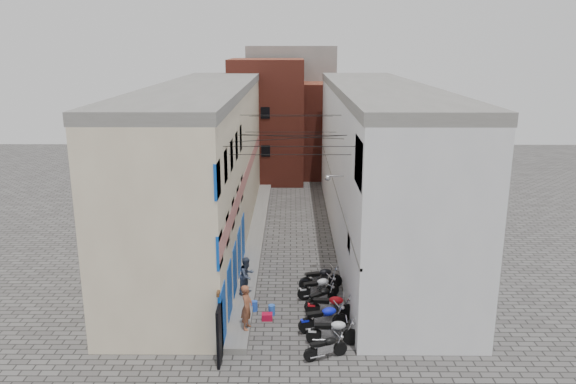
{
  "coord_description": "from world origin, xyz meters",
  "views": [
    {
      "loc": [
        0.06,
        -18.57,
        11.2
      ],
      "look_at": [
        -0.15,
        12.36,
        3.0
      ],
      "focal_mm": 35.0,
      "sensor_mm": 36.0,
      "label": 1
    }
  ],
  "objects_px": {
    "motorcycle_d": "(331,305)",
    "water_jug_far": "(254,306)",
    "motorcycle_c": "(324,317)",
    "person_b": "(247,275)",
    "motorcycle_e": "(321,297)",
    "motorcycle_f": "(318,287)",
    "person_a": "(247,307)",
    "water_jug_near": "(272,310)",
    "motorcycle_a": "(326,346)",
    "motorcycle_g": "(321,277)",
    "motorcycle_b": "(333,330)",
    "red_crate": "(267,317)"
  },
  "relations": [
    {
      "from": "motorcycle_b",
      "to": "motorcycle_f",
      "type": "distance_m",
      "value": 4.05
    },
    {
      "from": "motorcycle_c",
      "to": "water_jug_far",
      "type": "relative_size",
      "value": 4.72
    },
    {
      "from": "water_jug_far",
      "to": "motorcycle_a",
      "type": "bearing_deg",
      "value": -52.87
    },
    {
      "from": "motorcycle_g",
      "to": "water_jug_near",
      "type": "relative_size",
      "value": 4.71
    },
    {
      "from": "motorcycle_a",
      "to": "motorcycle_g",
      "type": "bearing_deg",
      "value": 157.86
    },
    {
      "from": "motorcycle_a",
      "to": "person_b",
      "type": "distance_m",
      "value": 6.05
    },
    {
      "from": "motorcycle_a",
      "to": "motorcycle_c",
      "type": "relative_size",
      "value": 0.82
    },
    {
      "from": "motorcycle_d",
      "to": "motorcycle_g",
      "type": "relative_size",
      "value": 1.0
    },
    {
      "from": "water_jug_near",
      "to": "motorcycle_e",
      "type": "bearing_deg",
      "value": 18.09
    },
    {
      "from": "motorcycle_a",
      "to": "water_jug_far",
      "type": "bearing_deg",
      "value": -163.9
    },
    {
      "from": "person_b",
      "to": "water_jug_near",
      "type": "xyz_separation_m",
      "value": [
        1.17,
        -1.65,
        -0.88
      ]
    },
    {
      "from": "water_jug_far",
      "to": "person_b",
      "type": "bearing_deg",
      "value": 107.39
    },
    {
      "from": "motorcycle_d",
      "to": "motorcycle_f",
      "type": "distance_m",
      "value": 1.98
    },
    {
      "from": "person_b",
      "to": "motorcycle_g",
      "type": "bearing_deg",
      "value": -36.31
    },
    {
      "from": "motorcycle_b",
      "to": "water_jug_near",
      "type": "distance_m",
      "value": 3.43
    },
    {
      "from": "motorcycle_b",
      "to": "motorcycle_f",
      "type": "height_order",
      "value": "motorcycle_b"
    },
    {
      "from": "motorcycle_b",
      "to": "water_jug_far",
      "type": "xyz_separation_m",
      "value": [
        -3.19,
        2.77,
        -0.37
      ]
    },
    {
      "from": "motorcycle_b",
      "to": "water_jug_near",
      "type": "height_order",
      "value": "motorcycle_b"
    },
    {
      "from": "motorcycle_a",
      "to": "motorcycle_f",
      "type": "bearing_deg",
      "value": 159.35
    },
    {
      "from": "motorcycle_f",
      "to": "motorcycle_e",
      "type": "bearing_deg",
      "value": -12.34
    },
    {
      "from": "motorcycle_c",
      "to": "water_jug_far",
      "type": "distance_m",
      "value": 3.4
    },
    {
      "from": "motorcycle_d",
      "to": "motorcycle_f",
      "type": "bearing_deg",
      "value": -163.02
    },
    {
      "from": "motorcycle_b",
      "to": "person_b",
      "type": "relative_size",
      "value": 1.2
    },
    {
      "from": "person_b",
      "to": "water_jug_near",
      "type": "relative_size",
      "value": 3.81
    },
    {
      "from": "motorcycle_d",
      "to": "red_crate",
      "type": "distance_m",
      "value": 2.71
    },
    {
      "from": "motorcycle_g",
      "to": "red_crate",
      "type": "bearing_deg",
      "value": -52.2
    },
    {
      "from": "water_jug_far",
      "to": "motorcycle_g",
      "type": "bearing_deg",
      "value": 36.91
    },
    {
      "from": "water_jug_near",
      "to": "red_crate",
      "type": "bearing_deg",
      "value": -111.76
    },
    {
      "from": "motorcycle_f",
      "to": "motorcycle_g",
      "type": "bearing_deg",
      "value": 154.56
    },
    {
      "from": "motorcycle_a",
      "to": "water_jug_far",
      "type": "relative_size",
      "value": 3.85
    },
    {
      "from": "motorcycle_e",
      "to": "motorcycle_a",
      "type": "bearing_deg",
      "value": -38.54
    },
    {
      "from": "motorcycle_d",
      "to": "person_b",
      "type": "bearing_deg",
      "value": -113.37
    },
    {
      "from": "person_b",
      "to": "red_crate",
      "type": "distance_m",
      "value": 2.51
    },
    {
      "from": "motorcycle_d",
      "to": "motorcycle_c",
      "type": "bearing_deg",
      "value": -13.62
    },
    {
      "from": "motorcycle_f",
      "to": "red_crate",
      "type": "height_order",
      "value": "motorcycle_f"
    },
    {
      "from": "motorcycle_e",
      "to": "person_a",
      "type": "height_order",
      "value": "person_a"
    },
    {
      "from": "motorcycle_c",
      "to": "motorcycle_e",
      "type": "height_order",
      "value": "motorcycle_c"
    },
    {
      "from": "person_b",
      "to": "red_crate",
      "type": "bearing_deg",
      "value": -116.83
    },
    {
      "from": "motorcycle_d",
      "to": "water_jug_far",
      "type": "relative_size",
      "value": 4.74
    },
    {
      "from": "motorcycle_b",
      "to": "motorcycle_e",
      "type": "xyz_separation_m",
      "value": [
        -0.29,
        3.09,
        -0.07
      ]
    },
    {
      "from": "motorcycle_e",
      "to": "motorcycle_f",
      "type": "height_order",
      "value": "motorcycle_f"
    },
    {
      "from": "person_a",
      "to": "water_jug_near",
      "type": "bearing_deg",
      "value": -18.14
    },
    {
      "from": "water_jug_near",
      "to": "motorcycle_g",
      "type": "bearing_deg",
      "value": 49.71
    },
    {
      "from": "motorcycle_f",
      "to": "water_jug_far",
      "type": "distance_m",
      "value": 3.12
    },
    {
      "from": "person_b",
      "to": "water_jug_far",
      "type": "height_order",
      "value": "person_b"
    },
    {
      "from": "person_a",
      "to": "red_crate",
      "type": "bearing_deg",
      "value": -20.77
    },
    {
      "from": "motorcycle_e",
      "to": "person_a",
      "type": "xyz_separation_m",
      "value": [
        -3.05,
        -2.32,
        0.65
      ]
    },
    {
      "from": "motorcycle_a",
      "to": "motorcycle_f",
      "type": "relative_size",
      "value": 0.88
    },
    {
      "from": "motorcycle_f",
      "to": "motorcycle_b",
      "type": "bearing_deg",
      "value": -11.61
    },
    {
      "from": "motorcycle_b",
      "to": "person_a",
      "type": "relative_size",
      "value": 1.11
    }
  ]
}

